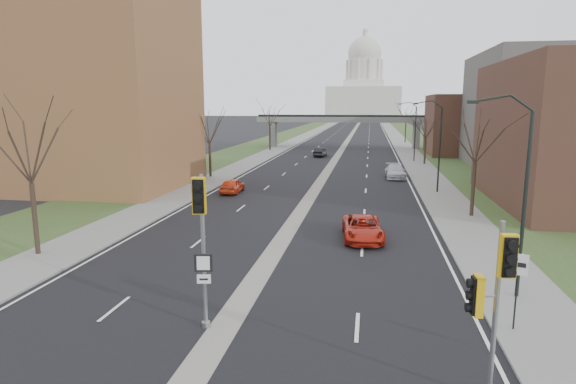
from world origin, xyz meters
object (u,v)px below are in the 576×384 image
(car_right_near, at_px, (363,228))
(signal_pole_median, at_px, (201,225))
(signal_pole_right, at_px, (493,288))
(car_left_near, at_px, (232,185))
(speed_limit_sign, at_px, (518,278))
(car_right_mid, at_px, (395,171))
(car_left_far, at_px, (320,152))

(car_right_near, bearing_deg, signal_pole_median, -117.70)
(signal_pole_right, bearing_deg, car_left_near, 111.63)
(signal_pole_median, bearing_deg, speed_limit_sign, -0.81)
(signal_pole_right, relative_size, car_left_near, 1.26)
(signal_pole_right, height_order, car_right_mid, signal_pole_right)
(signal_pole_median, distance_m, car_right_near, 15.18)
(car_right_near, bearing_deg, car_left_far, 93.57)
(signal_pole_right, height_order, speed_limit_sign, signal_pole_right)
(car_left_near, xyz_separation_m, car_right_near, (12.67, -14.38, 0.01))
(car_right_near, height_order, car_right_mid, car_right_mid)
(car_left_far, bearing_deg, signal_pole_right, 105.59)
(car_left_far, bearing_deg, car_left_near, 87.43)
(signal_pole_right, relative_size, car_right_near, 1.01)
(car_left_near, distance_m, car_right_mid, 20.15)
(speed_limit_sign, bearing_deg, signal_pole_right, -91.94)
(car_right_mid, bearing_deg, speed_limit_sign, -88.71)
(signal_pole_right, relative_size, speed_limit_sign, 1.81)
(signal_pole_right, bearing_deg, speed_limit_sign, 60.39)
(signal_pole_median, xyz_separation_m, speed_limit_sign, (11.39, 1.89, -1.99))
(signal_pole_right, height_order, car_left_near, signal_pole_right)
(car_left_near, xyz_separation_m, car_left_far, (4.98, 34.33, 0.00))
(signal_pole_right, xyz_separation_m, speed_limit_sign, (2.07, 4.78, -1.33))
(signal_pole_median, height_order, car_left_near, signal_pole_median)
(car_left_near, height_order, car_left_far, car_left_far)
(speed_limit_sign, relative_size, car_right_mid, 0.55)
(signal_pole_right, relative_size, car_left_far, 1.22)
(signal_pole_median, relative_size, car_right_near, 1.13)
(car_right_near, bearing_deg, signal_pole_right, -82.78)
(car_left_near, distance_m, car_left_far, 34.69)
(signal_pole_right, bearing_deg, car_right_near, 96.37)
(speed_limit_sign, height_order, car_right_near, speed_limit_sign)
(signal_pole_median, xyz_separation_m, car_left_near, (-7.05, 28.07, -3.40))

